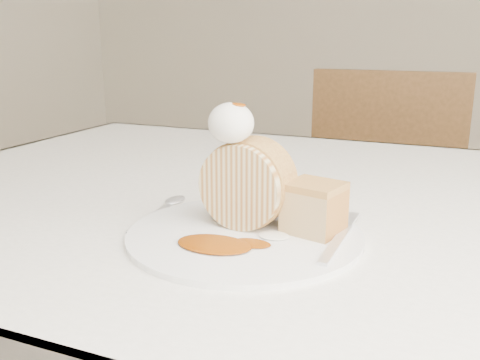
% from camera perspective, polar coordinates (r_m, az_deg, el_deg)
% --- Properties ---
extents(table, '(1.40, 0.90, 0.75)m').
position_cam_1_polar(table, '(0.80, 9.63, -8.24)').
color(table, white).
rests_on(table, ground).
extents(chair_far, '(0.42, 0.42, 0.88)m').
position_cam_1_polar(chair_far, '(1.67, 15.43, -1.68)').
color(chair_far, brown).
rests_on(chair_far, ground).
extents(plate, '(0.33, 0.33, 0.01)m').
position_cam_1_polar(plate, '(0.62, 0.50, -5.84)').
color(plate, white).
rests_on(plate, table).
extents(roulade_slice, '(0.10, 0.06, 0.10)m').
position_cam_1_polar(roulade_slice, '(0.62, 0.78, -0.38)').
color(roulade_slice, beige).
rests_on(roulade_slice, plate).
extents(cake_chunk, '(0.07, 0.07, 0.05)m').
position_cam_1_polar(cake_chunk, '(0.61, 7.90, -3.26)').
color(cake_chunk, tan).
rests_on(cake_chunk, plate).
extents(whipped_cream, '(0.05, 0.05, 0.05)m').
position_cam_1_polar(whipped_cream, '(0.60, -0.96, 6.11)').
color(whipped_cream, white).
rests_on(whipped_cream, roulade_slice).
extents(caramel_drizzle, '(0.03, 0.02, 0.01)m').
position_cam_1_polar(caramel_drizzle, '(0.60, -0.57, 8.55)').
color(caramel_drizzle, '#7E3505').
rests_on(caramel_drizzle, whipped_cream).
extents(caramel_pool, '(0.09, 0.07, 0.00)m').
position_cam_1_polar(caramel_pool, '(0.58, -2.78, -6.84)').
color(caramel_pool, '#7E3505').
rests_on(caramel_pool, plate).
extents(fork, '(0.02, 0.16, 0.00)m').
position_cam_1_polar(fork, '(0.59, 10.18, -6.72)').
color(fork, silver).
rests_on(fork, plate).
extents(spoon, '(0.03, 0.14, 0.00)m').
position_cam_1_polar(spoon, '(0.68, -9.43, -4.03)').
color(spoon, silver).
rests_on(spoon, table).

